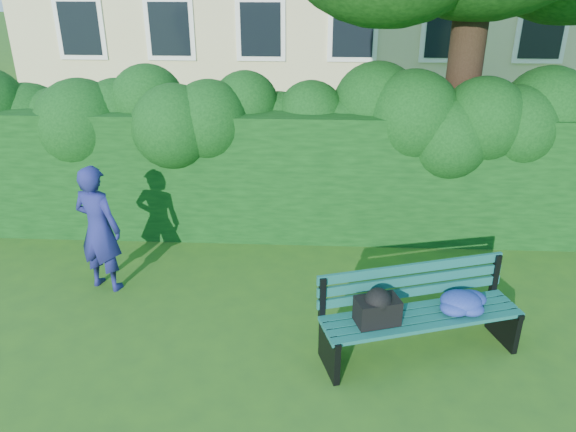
{
  "coord_description": "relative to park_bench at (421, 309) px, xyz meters",
  "views": [
    {
      "loc": [
        0.3,
        -5.29,
        3.64
      ],
      "look_at": [
        0.0,
        0.6,
        0.95
      ],
      "focal_mm": 35.0,
      "sensor_mm": 36.0,
      "label": 1
    }
  ],
  "objects": [
    {
      "name": "ground",
      "position": [
        -1.38,
        0.58,
        -0.5
      ],
      "size": [
        80.0,
        80.0,
        0.0
      ],
      "primitive_type": "plane",
      "color": "#27531A",
      "rests_on": "ground"
    },
    {
      "name": "hedge",
      "position": [
        -1.38,
        2.78,
        0.4
      ],
      "size": [
        10.0,
        1.0,
        1.8
      ],
      "color": "black",
      "rests_on": "ground"
    },
    {
      "name": "park_bench",
      "position": [
        0.0,
        0.0,
        0.0
      ],
      "size": [
        2.06,
        1.12,
        0.89
      ],
      "rotation": [
        0.0,
        0.0,
        0.3
      ],
      "color": "#0F4F4D",
      "rests_on": "ground"
    },
    {
      "name": "man_reading",
      "position": [
        -3.59,
        1.07,
        0.28
      ],
      "size": [
        0.66,
        0.53,
        1.56
      ],
      "primitive_type": "imported",
      "rotation": [
        0.0,
        0.0,
        2.83
      ],
      "color": "navy",
      "rests_on": "ground"
    }
  ]
}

